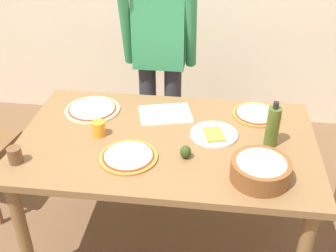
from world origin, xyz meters
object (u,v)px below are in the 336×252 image
object	(u,v)px
pizza_second_cooked	(128,156)
popcorn_bowl	(261,169)
person_cook	(160,53)
cup_small_brown	(15,155)
cutting_board_white	(165,114)
pizza_raw_on_board	(92,109)
pizza_cooked_on_tray	(257,114)
cup_orange	(99,129)
plate_with_slice	(214,134)
avocado	(186,152)
olive_oil_bottle	(273,126)
dining_table	(167,152)

from	to	relation	value
pizza_second_cooked	popcorn_bowl	distance (m)	0.65
person_cook	cup_small_brown	bearing A→B (deg)	-118.48
popcorn_bowl	cutting_board_white	world-z (taller)	popcorn_bowl
pizza_raw_on_board	pizza_cooked_on_tray	size ratio (longest dim) A/B	1.15
popcorn_bowl	cup_orange	bearing A→B (deg)	162.20
plate_with_slice	avocado	xyz separation A→B (m)	(-0.14, -0.22, 0.03)
person_cook	avocado	size ratio (longest dim) A/B	23.14
plate_with_slice	olive_oil_bottle	bearing A→B (deg)	-9.24
pizza_raw_on_board	cup_orange	size ratio (longest dim) A/B	3.84
avocado	person_cook	bearing A→B (deg)	105.86
pizza_second_cooked	popcorn_bowl	bearing A→B (deg)	-7.58
pizza_second_cooked	olive_oil_bottle	xyz separation A→B (m)	(0.72, 0.21, 0.10)
plate_with_slice	popcorn_bowl	world-z (taller)	popcorn_bowl
pizza_raw_on_board	pizza_cooked_on_tray	xyz separation A→B (m)	(0.97, 0.06, 0.00)
pizza_cooked_on_tray	olive_oil_bottle	distance (m)	0.32
dining_table	pizza_raw_on_board	distance (m)	0.55
plate_with_slice	popcorn_bowl	distance (m)	0.42
cup_orange	cup_small_brown	bearing A→B (deg)	-140.18
avocado	cutting_board_white	bearing A→B (deg)	111.02
avocado	pizza_cooked_on_tray	bearing A→B (deg)	50.88
cup_small_brown	cutting_board_white	distance (m)	0.87
dining_table	cup_small_brown	size ratio (longest dim) A/B	18.82
plate_with_slice	cutting_board_white	distance (m)	0.34
cutting_board_white	cup_small_brown	bearing A→B (deg)	-141.06
olive_oil_bottle	cup_orange	world-z (taller)	olive_oil_bottle
dining_table	avocado	bearing A→B (deg)	-53.77
popcorn_bowl	cutting_board_white	size ratio (longest dim) A/B	0.93
olive_oil_bottle	cup_orange	xyz separation A→B (m)	(-0.92, -0.03, -0.07)
avocado	plate_with_slice	bearing A→B (deg)	58.22
pizza_cooked_on_tray	cup_orange	distance (m)	0.92
dining_table	person_cook	bearing A→B (deg)	100.81
pizza_cooked_on_tray	plate_with_slice	bearing A→B (deg)	-134.64
pizza_second_cooked	avocado	distance (m)	0.29
popcorn_bowl	cutting_board_white	xyz separation A→B (m)	(-0.52, 0.53, -0.06)
cutting_board_white	avocado	size ratio (longest dim) A/B	4.29
avocado	popcorn_bowl	bearing A→B (deg)	-19.18
pizza_cooked_on_tray	popcorn_bowl	distance (m)	0.59
cup_orange	olive_oil_bottle	bearing A→B (deg)	1.60
pizza_second_cooked	plate_with_slice	size ratio (longest dim) A/B	1.14
olive_oil_bottle	popcorn_bowl	bearing A→B (deg)	-103.76
dining_table	olive_oil_bottle	size ratio (longest dim) A/B	6.25
dining_table	pizza_raw_on_board	world-z (taller)	pizza_raw_on_board
pizza_second_cooked	avocado	bearing A→B (deg)	7.88
pizza_second_cooked	cup_orange	world-z (taller)	cup_orange
cup_orange	dining_table	bearing A→B (deg)	1.62
dining_table	olive_oil_bottle	xyz separation A→B (m)	(0.55, 0.02, 0.20)
plate_with_slice	cup_orange	bearing A→B (deg)	-173.22
plate_with_slice	avocado	distance (m)	0.26
pizza_cooked_on_tray	plate_with_slice	world-z (taller)	plate_with_slice
pizza_second_cooked	avocado	size ratio (longest dim) A/B	4.25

